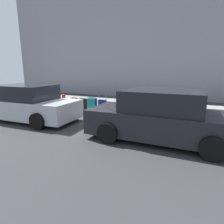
{
  "coord_description": "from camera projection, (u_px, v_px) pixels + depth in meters",
  "views": [
    {
      "loc": [
        -5.04,
        7.44,
        2.2
      ],
      "look_at": [
        -1.88,
        0.6,
        0.5
      ],
      "focal_mm": 30.18,
      "sensor_mm": 36.0,
      "label": 1
    }
  ],
  "objects": [
    {
      "name": "suitcase_olive_5",
      "position": [
        111.0,
        107.0,
        9.18
      ],
      "size": [
        0.5,
        0.21,
        0.78
      ],
      "color": "#59601E",
      "rests_on": "sidewalk_curb"
    },
    {
      "name": "ground_plane",
      "position": [
        82.0,
        116.0,
        9.14
      ],
      "size": [
        40.0,
        40.0,
        0.0
      ],
      "primitive_type": "plane",
      "color": "#333335"
    },
    {
      "name": "suitcase_maroon_2",
      "position": [
        143.0,
        108.0,
        8.55
      ],
      "size": [
        0.5,
        0.23,
        0.79
      ],
      "color": "maroon",
      "rests_on": "sidewalk_curb"
    },
    {
      "name": "building_facade_sidewalk_side",
      "position": [
        138.0,
        23.0,
        15.42
      ],
      "size": [
        24.0,
        3.0,
        11.85
      ],
      "primitive_type": "cube",
      "color": "gray",
      "rests_on": "ground_plane"
    },
    {
      "name": "suitcase_red_3",
      "position": [
        131.0,
        108.0,
        8.8
      ],
      "size": [
        0.43,
        0.28,
        0.63
      ],
      "color": "red",
      "rests_on": "sidewalk_curb"
    },
    {
      "name": "suitcase_black_8",
      "position": [
        83.0,
        104.0,
        9.88
      ],
      "size": [
        0.45,
        0.21,
        0.63
      ],
      "color": "black",
      "rests_on": "sidewalk_curb"
    },
    {
      "name": "suitcase_silver_4",
      "position": [
        122.0,
        108.0,
        9.05
      ],
      "size": [
        0.4,
        0.28,
        0.77
      ],
      "color": "#9EA0A8",
      "rests_on": "sidewalk_curb"
    },
    {
      "name": "fire_hydrant",
      "position": [
        64.0,
        100.0,
        10.38
      ],
      "size": [
        0.39,
        0.21,
        0.76
      ],
      "color": "red",
      "rests_on": "sidewalk_curb"
    },
    {
      "name": "parked_car_silver_1",
      "position": [
        26.0,
        104.0,
        8.28
      ],
      "size": [
        4.77,
        2.27,
        1.56
      ],
      "color": "#B2B5BA",
      "rests_on": "ground_plane"
    },
    {
      "name": "parked_car_charcoal_0",
      "position": [
        161.0,
        117.0,
        5.87
      ],
      "size": [
        4.58,
        2.14,
        1.59
      ],
      "color": "black",
      "rests_on": "ground_plane"
    },
    {
      "name": "suitcase_teal_7",
      "position": [
        92.0,
        104.0,
        9.62
      ],
      "size": [
        0.49,
        0.3,
        0.7
      ],
      "color": "#0F606B",
      "rests_on": "sidewalk_curb"
    },
    {
      "name": "bollard_post",
      "position": [
        52.0,
        100.0,
        10.53
      ],
      "size": [
        0.15,
        0.15,
        0.75
      ],
      "primitive_type": "cylinder",
      "color": "brown",
      "rests_on": "sidewalk_curb"
    },
    {
      "name": "parking_meter",
      "position": [
        199.0,
        100.0,
        7.75
      ],
      "size": [
        0.12,
        0.09,
        1.27
      ],
      "color": "slate",
      "rests_on": "sidewalk_curb"
    },
    {
      "name": "suitcase_teal_0",
      "position": [
        166.0,
        109.0,
        8.2
      ],
      "size": [
        0.36,
        0.22,
        1.02
      ],
      "color": "#0F606B",
      "rests_on": "sidewalk_curb"
    },
    {
      "name": "suitcase_maroon_9",
      "position": [
        75.0,
        104.0,
        10.04
      ],
      "size": [
        0.38,
        0.21,
        0.63
      ],
      "color": "maroon",
      "rests_on": "sidewalk_curb"
    },
    {
      "name": "suitcase_black_1",
      "position": [
        155.0,
        108.0,
        8.38
      ],
      "size": [
        0.38,
        0.26,
        0.8
      ],
      "color": "black",
      "rests_on": "sidewalk_curb"
    },
    {
      "name": "sidewalk_curb",
      "position": [
        105.0,
        106.0,
        11.34
      ],
      "size": [
        18.0,
        5.0,
        0.14
      ],
      "primitive_type": "cube",
      "color": "gray",
      "rests_on": "ground_plane"
    },
    {
      "name": "suitcase_navy_6",
      "position": [
        102.0,
        105.0,
        9.5
      ],
      "size": [
        0.4,
        0.21,
        0.86
      ],
      "color": "navy",
      "rests_on": "sidewalk_curb"
    }
  ]
}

